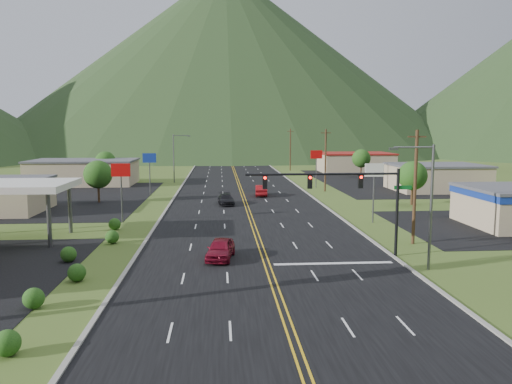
{
  "coord_description": "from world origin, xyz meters",
  "views": [
    {
      "loc": [
        -3.46,
        -23.95,
        10.12
      ],
      "look_at": [
        -0.26,
        19.85,
        4.5
      ],
      "focal_mm": 35.0,
      "sensor_mm": 36.0,
      "label": 1
    }
  ],
  "objects": [
    {
      "name": "pole_sign_east_a",
      "position": [
        13.0,
        28.0,
        5.05
      ],
      "size": [
        2.0,
        0.18,
        6.4
      ],
      "color": "#59595E",
      "rests_on": "ground"
    },
    {
      "name": "building_west_far",
      "position": [
        -28.0,
        68.0,
        2.26
      ],
      "size": [
        18.4,
        11.4,
        4.5
      ],
      "color": "tan",
      "rests_on": "ground"
    },
    {
      "name": "tree_west_b",
      "position": [
        -25.0,
        72.0,
        3.89
      ],
      "size": [
        3.84,
        3.84,
        5.82
      ],
      "color": "#382314",
      "rests_on": "ground"
    },
    {
      "name": "pole_sign_west_a",
      "position": [
        -14.0,
        30.0,
        5.05
      ],
      "size": [
        2.0,
        0.18,
        6.4
      ],
      "color": "#59595E",
      "rests_on": "ground"
    },
    {
      "name": "tree_east_a",
      "position": [
        22.0,
        40.0,
        3.89
      ],
      "size": [
        3.84,
        3.84,
        5.82
      ],
      "color": "#382314",
      "rests_on": "ground"
    },
    {
      "name": "utility_pole_b",
      "position": [
        13.5,
        55.0,
        5.13
      ],
      "size": [
        1.6,
        0.28,
        10.0
      ],
      "color": "#382314",
      "rests_on": "ground"
    },
    {
      "name": "streetlight_east",
      "position": [
        11.18,
        10.0,
        5.18
      ],
      "size": [
        3.28,
        0.25,
        9.0
      ],
      "color": "#59595E",
      "rests_on": "ground"
    },
    {
      "name": "curb_east",
      "position": [
        10.15,
        0.0,
        0.0
      ],
      "size": [
        0.3,
        460.0,
        0.14
      ],
      "primitive_type": "cube",
      "color": "gray",
      "rests_on": "ground"
    },
    {
      "name": "road",
      "position": [
        0.0,
        0.0,
        0.0
      ],
      "size": [
        20.0,
        460.0,
        0.04
      ],
      "primitive_type": "cube",
      "color": "black",
      "rests_on": "ground"
    },
    {
      "name": "pole_sign_east_b",
      "position": [
        13.0,
        60.0,
        5.05
      ],
      "size": [
        2.0,
        0.18,
        6.4
      ],
      "color": "#59595E",
      "rests_on": "ground"
    },
    {
      "name": "gas_canopy",
      "position": [
        -22.0,
        22.0,
        4.87
      ],
      "size": [
        10.0,
        8.0,
        5.3
      ],
      "color": "white",
      "rests_on": "ground"
    },
    {
      "name": "car_dark_mid",
      "position": [
        -2.67,
        41.76,
        0.69
      ],
      "size": [
        2.34,
        4.91,
        1.38
      ],
      "primitive_type": "imported",
      "rotation": [
        0.0,
        0.0,
        0.09
      ],
      "color": "black",
      "rests_on": "ground"
    },
    {
      "name": "streetlight_west",
      "position": [
        -11.68,
        70.0,
        5.18
      ],
      "size": [
        3.28,
        0.25,
        9.0
      ],
      "color": "#59595E",
      "rests_on": "ground"
    },
    {
      "name": "utility_pole_c",
      "position": [
        13.5,
        95.0,
        5.13
      ],
      "size": [
        1.6,
        0.28,
        10.0
      ],
      "color": "#382314",
      "rests_on": "ground"
    },
    {
      "name": "car_red_far",
      "position": [
        2.78,
        50.21,
        0.82
      ],
      "size": [
        2.11,
        5.08,
        1.63
      ],
      "primitive_type": "imported",
      "rotation": [
        0.0,
        0.0,
        3.06
      ],
      "color": "maroon",
      "rests_on": "ground"
    },
    {
      "name": "pole_sign_west_b",
      "position": [
        -14.0,
        52.0,
        5.05
      ],
      "size": [
        2.0,
        0.18,
        6.4
      ],
      "color": "#59595E",
      "rests_on": "ground"
    },
    {
      "name": "tree_west_a",
      "position": [
        -20.0,
        45.0,
        3.89
      ],
      "size": [
        3.84,
        3.84,
        5.82
      ],
      "color": "#382314",
      "rests_on": "ground"
    },
    {
      "name": "utility_pole_a",
      "position": [
        13.5,
        18.0,
        5.13
      ],
      "size": [
        1.6,
        0.28,
        10.0
      ],
      "color": "#382314",
      "rests_on": "ground"
    },
    {
      "name": "mountain_n",
      "position": [
        0.0,
        220.0,
        42.5
      ],
      "size": [
        220.0,
        220.0,
        85.0
      ],
      "primitive_type": "cone",
      "color": "#213618",
      "rests_on": "ground"
    },
    {
      "name": "traffic_signal",
      "position": [
        6.48,
        14.0,
        5.33
      ],
      "size": [
        13.1,
        0.43,
        7.0
      ],
      "color": "black",
      "rests_on": "ground"
    },
    {
      "name": "car_red_near",
      "position": [
        -3.45,
        13.95,
        0.79
      ],
      "size": [
        2.59,
        4.89,
        1.59
      ],
      "primitive_type": "imported",
      "rotation": [
        0.0,
        0.0,
        -0.16
      ],
      "color": "maroon",
      "rests_on": "ground"
    },
    {
      "name": "building_east_mid",
      "position": [
        32.0,
        55.0,
        2.16
      ],
      "size": [
        14.4,
        11.4,
        4.3
      ],
      "color": "tan",
      "rests_on": "ground"
    },
    {
      "name": "curb_west",
      "position": [
        -10.15,
        0.0,
        0.0
      ],
      "size": [
        0.3,
        460.0,
        0.14
      ],
      "primitive_type": "cube",
      "color": "gray",
      "rests_on": "ground"
    },
    {
      "name": "utility_pole_d",
      "position": [
        13.5,
        135.0,
        5.13
      ],
      "size": [
        1.6,
        0.28,
        10.0
      ],
      "color": "#382314",
      "rests_on": "ground"
    },
    {
      "name": "building_east_far",
      "position": [
        28.0,
        90.0,
        2.26
      ],
      "size": [
        16.4,
        12.4,
        4.5
      ],
      "color": "tan",
      "rests_on": "ground"
    },
    {
      "name": "ground",
      "position": [
        0.0,
        0.0,
        0.0
      ],
      "size": [
        500.0,
        500.0,
        0.0
      ],
      "primitive_type": "plane",
      "color": "#3C501C",
      "rests_on": "ground"
    },
    {
      "name": "tree_east_b",
      "position": [
        26.0,
        78.0,
        3.89
      ],
      "size": [
        3.84,
        3.84,
        5.82
      ],
      "color": "#382314",
      "rests_on": "ground"
    }
  ]
}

